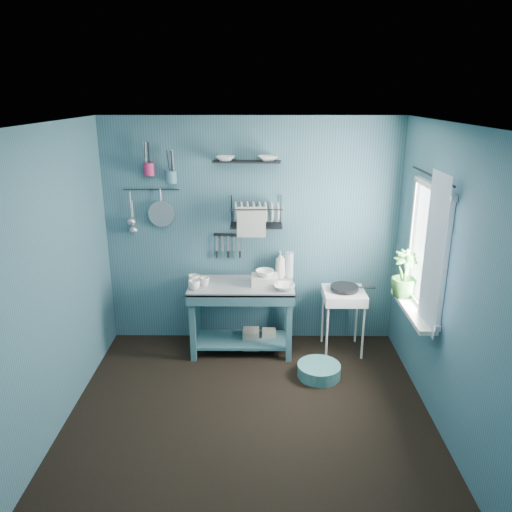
{
  "coord_description": "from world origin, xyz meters",
  "views": [
    {
      "loc": [
        0.08,
        -3.78,
        2.72
      ],
      "look_at": [
        0.05,
        0.85,
        1.2
      ],
      "focal_mm": 35.0,
      "sensor_mm": 36.0,
      "label": 1
    }
  ],
  "objects_px": {
    "water_bottle": "(289,265)",
    "storage_tin_large": "(251,339)",
    "potted_plant": "(404,274)",
    "hotplate_stand": "(342,321)",
    "storage_tin_small": "(269,338)",
    "frying_pan": "(344,288)",
    "dish_rack": "(256,212)",
    "mug_right": "(194,279)",
    "colander": "(161,214)",
    "soap_bottle": "(280,264)",
    "utensil_cup_teal": "(171,177)",
    "wash_tub": "(265,280)",
    "utensil_cup_magenta": "(149,169)",
    "work_counter": "(242,317)",
    "mug_mid": "(205,282)",
    "mug_left": "(194,285)",
    "floor_basin": "(319,371)"
  },
  "relations": [
    {
      "from": "wash_tub",
      "to": "storage_tin_large",
      "type": "height_order",
      "value": "wash_tub"
    },
    {
      "from": "mug_mid",
      "to": "utensil_cup_teal",
      "type": "height_order",
      "value": "utensil_cup_teal"
    },
    {
      "from": "mug_mid",
      "to": "water_bottle",
      "type": "distance_m",
      "value": 0.95
    },
    {
      "from": "water_bottle",
      "to": "storage_tin_large",
      "type": "bearing_deg",
      "value": -157.96
    },
    {
      "from": "hotplate_stand",
      "to": "utensil_cup_teal",
      "type": "height_order",
      "value": "utensil_cup_teal"
    },
    {
      "from": "utensil_cup_teal",
      "to": "mug_left",
      "type": "bearing_deg",
      "value": -59.07
    },
    {
      "from": "work_counter",
      "to": "potted_plant",
      "type": "distance_m",
      "value": 1.78
    },
    {
      "from": "dish_rack",
      "to": "colander",
      "type": "relative_size",
      "value": 1.96
    },
    {
      "from": "mug_mid",
      "to": "soap_bottle",
      "type": "distance_m",
      "value": 0.85
    },
    {
      "from": "frying_pan",
      "to": "utensil_cup_magenta",
      "type": "bearing_deg",
      "value": 173.15
    },
    {
      "from": "mug_mid",
      "to": "floor_basin",
      "type": "height_order",
      "value": "mug_mid"
    },
    {
      "from": "water_bottle",
      "to": "storage_tin_small",
      "type": "height_order",
      "value": "water_bottle"
    },
    {
      "from": "frying_pan",
      "to": "dish_rack",
      "type": "height_order",
      "value": "dish_rack"
    },
    {
      "from": "wash_tub",
      "to": "utensil_cup_magenta",
      "type": "relative_size",
      "value": 2.15
    },
    {
      "from": "mug_right",
      "to": "dish_rack",
      "type": "bearing_deg",
      "value": 17.51
    },
    {
      "from": "soap_bottle",
      "to": "storage_tin_large",
      "type": "relative_size",
      "value": 1.36
    },
    {
      "from": "frying_pan",
      "to": "dish_rack",
      "type": "bearing_deg",
      "value": 168.16
    },
    {
      "from": "mug_right",
      "to": "storage_tin_large",
      "type": "height_order",
      "value": "mug_right"
    },
    {
      "from": "hotplate_stand",
      "to": "storage_tin_small",
      "type": "relative_size",
      "value": 3.53
    },
    {
      "from": "mug_left",
      "to": "soap_bottle",
      "type": "distance_m",
      "value": 0.97
    },
    {
      "from": "water_bottle",
      "to": "potted_plant",
      "type": "distance_m",
      "value": 1.26
    },
    {
      "from": "work_counter",
      "to": "mug_right",
      "type": "xyz_separation_m",
      "value": [
        -0.5,
        0.0,
        0.44
      ]
    },
    {
      "from": "mug_left",
      "to": "floor_basin",
      "type": "bearing_deg",
      "value": -16.68
    },
    {
      "from": "water_bottle",
      "to": "potted_plant",
      "type": "relative_size",
      "value": 0.61
    },
    {
      "from": "mug_mid",
      "to": "frying_pan",
      "type": "distance_m",
      "value": 1.48
    },
    {
      "from": "frying_pan",
      "to": "storage_tin_large",
      "type": "bearing_deg",
      "value": 177.7
    },
    {
      "from": "water_bottle",
      "to": "storage_tin_small",
      "type": "bearing_deg",
      "value": -147.53
    },
    {
      "from": "mug_right",
      "to": "soap_bottle",
      "type": "distance_m",
      "value": 0.95
    },
    {
      "from": "water_bottle",
      "to": "frying_pan",
      "type": "relative_size",
      "value": 0.93
    },
    {
      "from": "water_bottle",
      "to": "floor_basin",
      "type": "relative_size",
      "value": 0.65
    },
    {
      "from": "utensil_cup_teal",
      "to": "colander",
      "type": "height_order",
      "value": "utensil_cup_teal"
    },
    {
      "from": "dish_rack",
      "to": "storage_tin_large",
      "type": "height_order",
      "value": "dish_rack"
    },
    {
      "from": "utensil_cup_teal",
      "to": "utensil_cup_magenta",
      "type": "bearing_deg",
      "value": 180.0
    },
    {
      "from": "mug_left",
      "to": "storage_tin_large",
      "type": "distance_m",
      "value": 0.95
    },
    {
      "from": "soap_bottle",
      "to": "colander",
      "type": "distance_m",
      "value": 1.4
    },
    {
      "from": "hotplate_stand",
      "to": "potted_plant",
      "type": "relative_size",
      "value": 1.54
    },
    {
      "from": "work_counter",
      "to": "mug_right",
      "type": "bearing_deg",
      "value": 170.96
    },
    {
      "from": "wash_tub",
      "to": "storage_tin_small",
      "type": "relative_size",
      "value": 1.4
    },
    {
      "from": "mug_right",
      "to": "wash_tub",
      "type": "xyz_separation_m",
      "value": [
        0.75,
        -0.02,
        0.0
      ]
    },
    {
      "from": "frying_pan",
      "to": "storage_tin_large",
      "type": "distance_m",
      "value": 1.18
    },
    {
      "from": "potted_plant",
      "to": "floor_basin",
      "type": "height_order",
      "value": "potted_plant"
    },
    {
      "from": "utensil_cup_magenta",
      "to": "water_bottle",
      "type": "bearing_deg",
      "value": -1.45
    },
    {
      "from": "work_counter",
      "to": "potted_plant",
      "type": "relative_size",
      "value": 2.43
    },
    {
      "from": "hotplate_stand",
      "to": "colander",
      "type": "distance_m",
      "value": 2.28
    },
    {
      "from": "storage_tin_large",
      "to": "wash_tub",
      "type": "bearing_deg",
      "value": -25.02
    },
    {
      "from": "frying_pan",
      "to": "storage_tin_large",
      "type": "relative_size",
      "value": 1.36
    },
    {
      "from": "water_bottle",
      "to": "hotplate_stand",
      "type": "distance_m",
      "value": 0.84
    },
    {
      "from": "mug_right",
      "to": "storage_tin_large",
      "type": "bearing_deg",
      "value": 4.76
    },
    {
      "from": "potted_plant",
      "to": "floor_basin",
      "type": "distance_m",
      "value": 1.28
    },
    {
      "from": "dish_rack",
      "to": "floor_basin",
      "type": "xyz_separation_m",
      "value": [
        0.63,
        -0.75,
        -1.46
      ]
    }
  ]
}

